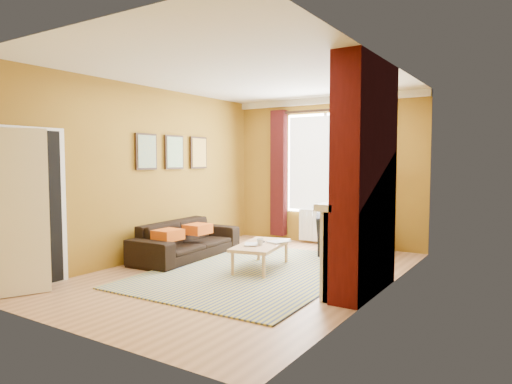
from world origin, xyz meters
TOP-DOWN VIEW (x-y plane):
  - ground at (0.00, 0.00)m, footprint 5.50×5.50m
  - room_walls at (0.64, 0.27)m, footprint 3.82×5.54m
  - striped_rug at (0.05, 0.12)m, footprint 2.68×3.64m
  - sofa at (-1.42, 0.35)m, footprint 0.95×2.12m
  - armchair at (0.73, 1.98)m, footprint 1.32×1.25m
  - coffee_table at (0.05, 0.31)m, footprint 0.80×1.25m
  - wicker_stool at (0.32, 2.40)m, footprint 0.45×0.45m
  - floor_lamp at (1.31, 2.36)m, footprint 0.24×0.24m
  - book_a at (-0.09, 0.08)m, footprint 0.28×0.31m
  - book_b at (0.12, 0.57)m, footprint 0.32×0.37m
  - mug at (0.11, 0.20)m, footprint 0.11×0.11m
  - tv_remote at (0.02, 0.37)m, footprint 0.06×0.15m

SIDE VIEW (x-z plane):
  - ground at x=0.00m, z-range 0.00..0.00m
  - striped_rug at x=0.05m, z-range 0.00..0.02m
  - wicker_stool at x=0.32m, z-range 0.00..0.46m
  - sofa at x=-1.42m, z-range 0.00..0.60m
  - armchair at x=0.73m, z-range 0.00..0.68m
  - coffee_table at x=0.05m, z-range 0.15..0.54m
  - tv_remote at x=0.02m, z-range 0.38..0.41m
  - book_b at x=0.12m, z-range 0.38..0.41m
  - book_a at x=-0.09m, z-range 0.38..0.41m
  - mug at x=0.11m, z-range 0.38..0.48m
  - floor_lamp at x=1.31m, z-range 0.46..2.05m
  - room_walls at x=0.64m, z-range -0.03..2.80m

